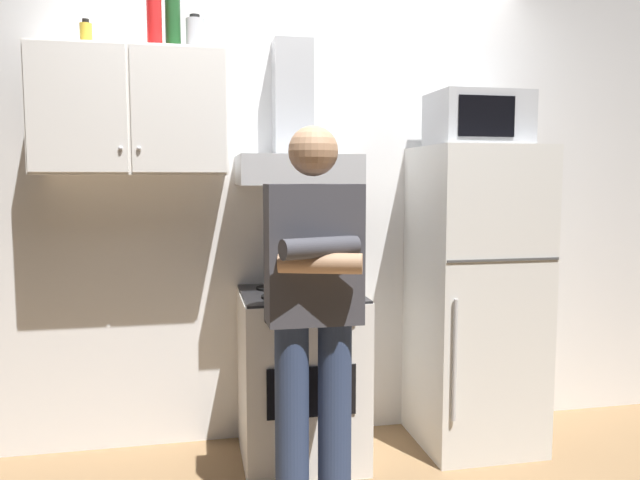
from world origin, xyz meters
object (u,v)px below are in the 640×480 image
range_hood (296,146)px  person_standing (314,310)px  refrigerator (475,297)px  microwave (478,120)px  bottle_canister_steel (195,35)px  bottle_spice_jar (86,34)px  upper_cabinet (132,113)px  bottle_wine_green (173,21)px  bottle_soda_red (154,24)px  stove_oven (301,375)px  cooking_pot (331,281)px

range_hood → person_standing: bearing=-93.9°
refrigerator → range_hood: bearing=172.5°
microwave → bottle_canister_steel: bearing=174.8°
bottle_spice_jar → upper_cabinet: bearing=3.0°
range_hood → microwave: size_ratio=1.56×
upper_cabinet → bottle_wine_green: bearing=8.3°
refrigerator → bottle_soda_red: 2.14m
range_hood → bottle_spice_jar: size_ratio=5.91×
bottle_wine_green → bottle_canister_steel: bottle_wine_green is taller
upper_cabinet → range_hood: range_hood is taller
stove_oven → bottle_soda_red: 1.88m
microwave → upper_cabinet: bearing=176.5°
cooking_pot → bottle_canister_steel: bottle_canister_steel is taller
range_hood → bottle_canister_steel: 0.73m
cooking_pot → bottle_soda_red: size_ratio=1.09×
upper_cabinet → refrigerator: (1.75, -0.12, -0.95)m
person_standing → bottle_wine_green: bearing=125.9°
cooking_pot → bottle_canister_steel: (-0.62, 0.27, 1.20)m
upper_cabinet → microwave: upper_cabinet is taller
bottle_spice_jar → stove_oven: bearing=-6.6°
stove_oven → range_hood: size_ratio=1.17×
microwave → cooking_pot: microwave is taller
stove_oven → cooking_pot: (0.13, -0.12, 0.50)m
range_hood → cooking_pot: 0.72m
range_hood → person_standing: size_ratio=0.46×
bottle_spice_jar → cooking_pot: bearing=-11.7°
microwave → cooking_pot: 1.16m
person_standing → bottle_spice_jar: bottle_spice_jar is taller
upper_cabinet → refrigerator: 2.00m
microwave → bottle_spice_jar: (-1.95, 0.10, 0.37)m
stove_oven → bottle_spice_jar: 1.95m
bottle_soda_red → upper_cabinet: bearing=178.4°
range_hood → person_standing: 1.01m
range_hood → bottle_wine_green: 0.85m
bottle_spice_jar → bottle_soda_red: bearing=1.3°
bottle_wine_green → person_standing: bearing=-54.1°
refrigerator → person_standing: 1.17m
bottle_spice_jar → bottle_soda_red: 0.32m
bottle_wine_green → bottle_soda_red: 0.10m
stove_oven → bottle_wine_green: size_ratio=2.81×
range_hood → bottle_soda_red: size_ratio=2.88×
stove_oven → bottle_wine_green: bearing=165.6°
bottle_canister_steel → bottle_wine_green: bearing=177.7°
cooking_pot → bottle_spice_jar: 1.64m
range_hood → bottle_soda_red: (-0.69, -0.00, 0.58)m
microwave → refrigerator: bearing=-89.1°
upper_cabinet → person_standing: upper_cabinet is taller
upper_cabinet → bottle_wine_green: 0.49m
range_hood → microwave: (0.95, -0.11, 0.14)m
stove_oven → person_standing: (-0.05, -0.61, 0.47)m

